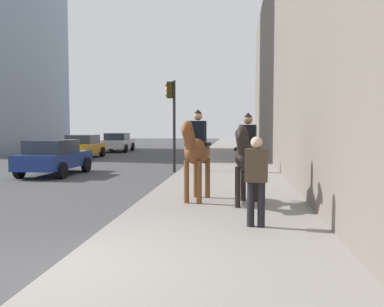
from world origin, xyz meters
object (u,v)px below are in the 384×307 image
(car_near_lane, at_px, (54,157))
(mounted_horse_far, at_px, (247,155))
(car_far_lane, at_px, (82,146))
(car_mid_lane, at_px, (118,142))
(mounted_horse_near, at_px, (197,150))
(traffic_light_near_curb, at_px, (172,111))
(pedestrian_greeting, at_px, (256,175))

(car_near_lane, bearing_deg, mounted_horse_far, -128.25)
(car_near_lane, bearing_deg, car_far_lane, 15.09)
(car_mid_lane, bearing_deg, mounted_horse_near, -161.37)
(car_mid_lane, bearing_deg, traffic_light_near_curb, -157.53)
(car_far_lane, bearing_deg, car_mid_lane, 175.10)
(car_far_lane, relative_size, traffic_light_near_curb, 1.17)
(car_far_lane, bearing_deg, mounted_horse_far, 31.12)
(traffic_light_near_curb, bearing_deg, mounted_horse_near, -166.62)
(mounted_horse_near, xyz_separation_m, car_near_lane, (5.91, 6.40, -0.66))
(mounted_horse_near, distance_m, car_far_lane, 16.97)
(car_near_lane, height_order, car_far_lane, same)
(car_near_lane, distance_m, traffic_light_near_curb, 5.23)
(pedestrian_greeting, xyz_separation_m, traffic_light_near_curb, (10.12, 3.15, 1.54))
(car_near_lane, height_order, car_mid_lane, same)
(car_mid_lane, xyz_separation_m, car_far_lane, (-6.62, 0.36, -0.01))
(mounted_horse_near, height_order, pedestrian_greeting, mounted_horse_near)
(pedestrian_greeting, distance_m, car_mid_lane, 25.75)
(car_near_lane, xyz_separation_m, car_mid_lane, (15.36, 1.76, -0.01))
(mounted_horse_near, bearing_deg, car_far_lane, -140.64)
(car_near_lane, bearing_deg, pedestrian_greeting, -136.24)
(mounted_horse_near, bearing_deg, pedestrian_greeting, 36.68)
(car_far_lane, bearing_deg, pedestrian_greeting, 28.00)
(mounted_horse_near, bearing_deg, mounted_horse_far, 79.46)
(mounted_horse_far, distance_m, car_far_lane, 18.00)
(car_mid_lane, height_order, traffic_light_near_curb, traffic_light_near_curb)
(car_near_lane, bearing_deg, traffic_light_near_curb, -69.82)
(car_mid_lane, height_order, car_far_lane, same)
(pedestrian_greeting, height_order, car_near_lane, pedestrian_greeting)
(mounted_horse_far, height_order, traffic_light_near_curb, traffic_light_near_curb)
(mounted_horse_near, height_order, car_near_lane, mounted_horse_near)
(mounted_horse_near, distance_m, mounted_horse_far, 1.33)
(pedestrian_greeting, bearing_deg, traffic_light_near_curb, 28.47)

